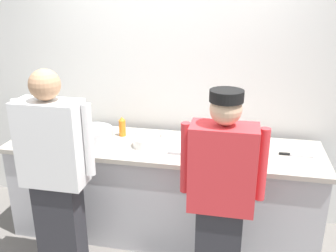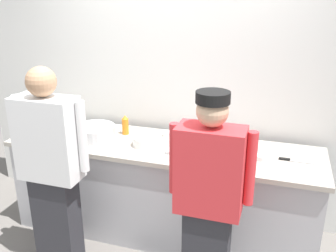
# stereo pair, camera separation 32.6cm
# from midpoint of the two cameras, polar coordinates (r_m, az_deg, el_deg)

# --- Properties ---
(wall_back) EXTENTS (4.37, 0.10, 2.76)m
(wall_back) POSITION_cam_midpoint_polar(r_m,az_deg,el_deg) (3.62, 4.20, 7.03)
(wall_back) COLOR silver
(wall_back) RESTS_ON ground
(prep_counter) EXTENTS (2.79, 0.75, 0.90)m
(prep_counter) POSITION_cam_midpoint_polar(r_m,az_deg,el_deg) (3.50, 1.82, -9.74)
(prep_counter) COLOR #B2B2B7
(prep_counter) RESTS_ON ground
(chef_near_left) EXTENTS (0.62, 0.24, 1.69)m
(chef_near_left) POSITION_cam_midpoint_polar(r_m,az_deg,el_deg) (2.99, -14.49, -6.32)
(chef_near_left) COLOR #2D2D33
(chef_near_left) RESTS_ON ground
(chef_center) EXTENTS (0.59, 0.24, 1.61)m
(chef_center) POSITION_cam_midpoint_polar(r_m,az_deg,el_deg) (2.62, 9.89, -10.95)
(chef_center) COLOR #2D2D33
(chef_center) RESTS_ON ground
(plate_stack_front) EXTENTS (0.24, 0.24, 0.08)m
(plate_stack_front) POSITION_cam_midpoint_polar(r_m,az_deg,el_deg) (3.27, -0.51, -2.36)
(plate_stack_front) COLOR white
(plate_stack_front) RESTS_ON prep_counter
(mixing_bowl_steel) EXTENTS (0.38, 0.38, 0.12)m
(mixing_bowl_steel) POSITION_cam_midpoint_polar(r_m,az_deg,el_deg) (3.47, -8.56, -0.97)
(mixing_bowl_steel) COLOR #B7BABF
(mixing_bowl_steel) RESTS_ON prep_counter
(sheet_tray) EXTENTS (0.43, 0.32, 0.02)m
(sheet_tray) POSITION_cam_midpoint_polar(r_m,az_deg,el_deg) (3.20, 6.92, -3.62)
(sheet_tray) COLOR #B7BABF
(sheet_tray) RESTS_ON prep_counter
(squeeze_bottle_primary) EXTENTS (0.06, 0.06, 0.19)m
(squeeze_bottle_primary) POSITION_cam_midpoint_polar(r_m,az_deg,el_deg) (3.52, -3.95, 0.10)
(squeeze_bottle_primary) COLOR orange
(squeeze_bottle_primary) RESTS_ON prep_counter
(ramekin_orange_sauce) EXTENTS (0.09, 0.09, 0.04)m
(ramekin_orange_sauce) POSITION_cam_midpoint_polar(r_m,az_deg,el_deg) (3.14, 17.15, -4.69)
(ramekin_orange_sauce) COLOR white
(ramekin_orange_sauce) RESTS_ON prep_counter
(ramekin_green_sauce) EXTENTS (0.09, 0.09, 0.04)m
(ramekin_green_sauce) POSITION_cam_midpoint_polar(r_m,az_deg,el_deg) (3.49, 2.59, -1.22)
(ramekin_green_sauce) COLOR white
(ramekin_green_sauce) RESTS_ON prep_counter
(ramekin_red_sauce) EXTENTS (0.11, 0.11, 0.04)m
(ramekin_red_sauce) POSITION_cam_midpoint_polar(r_m,az_deg,el_deg) (3.27, 12.42, -3.28)
(ramekin_red_sauce) COLOR white
(ramekin_red_sauce) RESTS_ON prep_counter
(ramekin_yellow_sauce) EXTENTS (0.09, 0.09, 0.04)m
(ramekin_yellow_sauce) POSITION_cam_midpoint_polar(r_m,az_deg,el_deg) (3.51, -1.34, -1.09)
(ramekin_yellow_sauce) COLOR white
(ramekin_yellow_sauce) RESTS_ON prep_counter
(deli_cup) EXTENTS (0.09, 0.09, 0.10)m
(deli_cup) POSITION_cam_midpoint_polar(r_m,az_deg,el_deg) (3.79, -13.56, 0.38)
(deli_cup) COLOR white
(deli_cup) RESTS_ON prep_counter
(chefs_knife) EXTENTS (0.27, 0.03, 0.02)m
(chefs_knife) POSITION_cam_midpoint_polar(r_m,az_deg,el_deg) (3.21, 21.47, -4.99)
(chefs_knife) COLOR #B7BABF
(chefs_knife) RESTS_ON prep_counter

